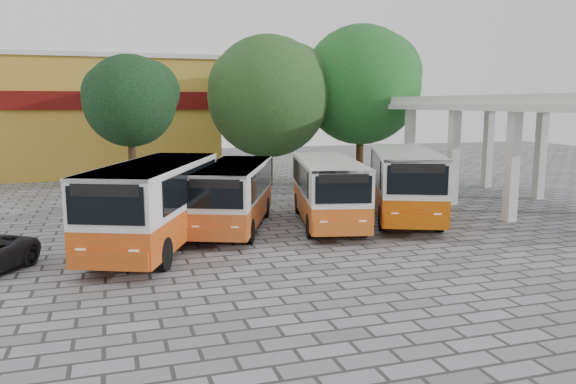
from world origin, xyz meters
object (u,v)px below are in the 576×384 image
object	(u,v)px
bus_far_left	(155,199)
bus_centre_left	(234,192)
bus_centre_right	(328,187)
bus_far_right	(405,179)

from	to	relation	value
bus_far_left	bus_centre_left	world-z (taller)	bus_far_left
bus_centre_right	bus_far_right	xyz separation A→B (m)	(3.69, 0.20, 0.16)
bus_centre_right	bus_far_right	distance (m)	3.70
bus_centre_right	bus_far_right	size ratio (longest dim) A/B	0.89
bus_centre_left	bus_centre_right	bearing A→B (deg)	17.70
bus_far_left	bus_far_right	distance (m)	11.05
bus_centre_left	bus_centre_right	world-z (taller)	bus_centre_right
bus_far_left	bus_centre_right	bearing A→B (deg)	37.28
bus_centre_left	bus_centre_right	size ratio (longest dim) A/B	0.99
bus_far_left	bus_centre_right	distance (m)	7.40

